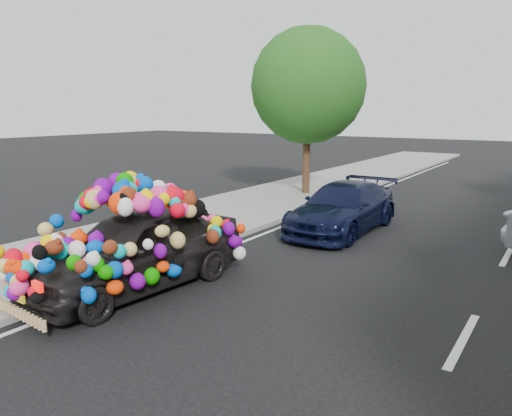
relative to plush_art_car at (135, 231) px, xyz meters
The scene contains 7 objects.
ground 2.32m from the plush_art_car, 29.00° to the left, with size 100.00×100.00×0.00m, color black.
sidewalk 2.88m from the plush_art_car, 158.24° to the left, with size 4.00×60.00×0.12m, color gray.
kerb 1.52m from the plush_art_car, 118.85° to the left, with size 0.15×60.00×0.13m, color gray.
lane_markings 5.59m from the plush_art_car, 10.47° to the left, with size 6.00×50.00×0.01m, color silver, non-canonical shape.
tree_near_sidewalk 11.09m from the plush_art_car, 100.79° to the left, with size 4.20×4.20×6.13m.
plush_art_car is the anchor object (origin of this frame).
navy_sedan 6.25m from the plush_art_car, 77.17° to the left, with size 1.79×4.40×1.28m, color black.
Camera 1 is at (4.70, -7.08, 3.20)m, focal length 35.00 mm.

